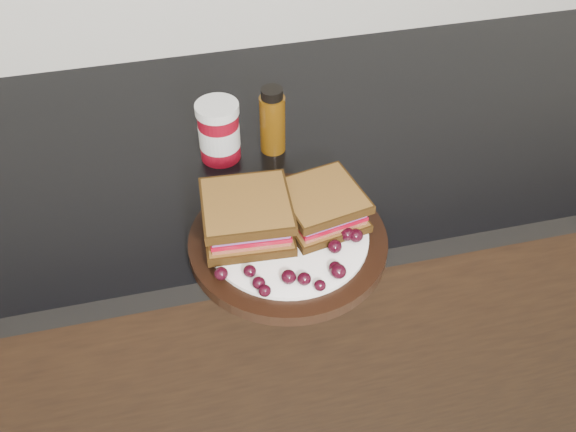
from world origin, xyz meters
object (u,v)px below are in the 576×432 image
plate (288,242)px  condiment_jar (219,131)px  oil_bottle (272,120)px  sandwich_left (247,217)px

plate → condiment_jar: bearing=105.0°
plate → oil_bottle: oil_bottle is taller
plate → sandwich_left: bearing=158.9°
condiment_jar → oil_bottle: (0.09, 0.00, 0.01)m
plate → oil_bottle: (0.03, 0.22, 0.05)m
condiment_jar → sandwich_left: bearing=-88.0°
plate → condiment_jar: size_ratio=2.75×
plate → oil_bottle: size_ratio=2.41×
oil_bottle → condiment_jar: bearing=-179.8°
oil_bottle → plate: bearing=-97.0°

